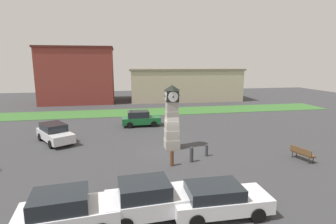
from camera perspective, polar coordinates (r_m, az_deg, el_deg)
ground_plane at (r=19.95m, az=1.23°, el=-8.26°), size 85.00×85.00×0.00m
clock_tower at (r=19.79m, az=0.83°, el=-1.59°), size 1.23×1.25×4.86m
bollard_near_tower at (r=18.80m, az=8.40°, el=-8.22°), size 0.20×0.20×0.84m
bollard_mid_row at (r=17.58m, az=5.14°, el=-9.14°), size 0.25×0.25×1.05m
bollard_far_row at (r=16.91m, az=0.84°, el=-9.89°), size 0.24×0.24×1.07m
car_navy_sedan at (r=11.60m, az=-21.27°, el=-19.51°), size 3.99×2.20×1.61m
car_near_tower at (r=11.74m, az=-4.15°, el=-18.31°), size 3.92×2.14×1.62m
car_by_building at (r=12.07m, az=11.00°, el=-18.11°), size 4.22×1.89×1.40m
car_far_lot at (r=23.54m, az=-23.42°, el=-4.20°), size 3.69×4.57×1.54m
car_silver_hatch at (r=27.20m, az=-6.06°, el=-1.41°), size 3.91×1.86×1.56m
bench at (r=19.94m, az=27.15°, el=-7.92°), size 0.91×1.68×0.90m
warehouse_blue_far at (r=45.76m, az=-18.90°, el=7.66°), size 11.45×8.98×8.88m
storefront_low_left at (r=46.13m, az=3.55°, el=6.08°), size 19.30×9.00×5.42m
grass_verge_far at (r=34.80m, az=-5.07°, el=0.02°), size 51.00×5.28×0.04m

